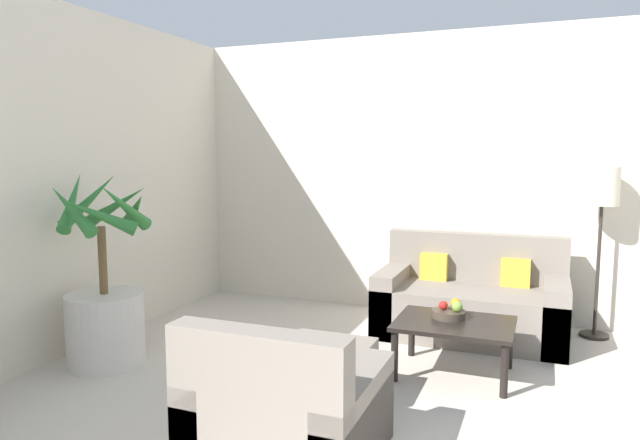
{
  "coord_description": "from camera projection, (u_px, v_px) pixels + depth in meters",
  "views": [
    {
      "loc": [
        0.34,
        1.06,
        1.58
      ],
      "look_at": [
        -1.44,
        5.54,
        1.0
      ],
      "focal_mm": 32.0,
      "sensor_mm": 36.0,
      "label": 1
    }
  ],
  "objects": [
    {
      "name": "coffee_table",
      "position": [
        454.0,
        329.0,
        4.02
      ],
      "size": [
        0.81,
        0.63,
        0.39
      ],
      "color": "black",
      "rests_on": "ground_plane"
    },
    {
      "name": "ottoman",
      "position": [
        326.0,
        372.0,
        3.62
      ],
      "size": [
        0.56,
        0.48,
        0.37
      ],
      "color": "gray",
      "rests_on": "ground_plane"
    },
    {
      "name": "apple_green",
      "position": [
        457.0,
        307.0,
        4.06
      ],
      "size": [
        0.08,
        0.08,
        0.08
      ],
      "color": "olive",
      "rests_on": "fruit_bowl"
    },
    {
      "name": "sofa_loveseat",
      "position": [
        471.0,
        303.0,
        4.91
      ],
      "size": [
        1.56,
        0.83,
        0.85
      ],
      "color": "gray",
      "rests_on": "ground_plane"
    },
    {
      "name": "wall_back",
      "position": [
        506.0,
        177.0,
        5.25
      ],
      "size": [
        7.75,
        0.06,
        2.7
      ],
      "color": "beige",
      "rests_on": "ground_plane"
    },
    {
      "name": "orange_fruit",
      "position": [
        456.0,
        303.0,
        4.15
      ],
      "size": [
        0.08,
        0.08,
        0.08
      ],
      "color": "orange",
      "rests_on": "fruit_bowl"
    },
    {
      "name": "armchair",
      "position": [
        287.0,
        415.0,
        2.89
      ],
      "size": [
        0.87,
        0.85,
        0.79
      ],
      "color": "gray",
      "rests_on": "ground_plane"
    },
    {
      "name": "floor_lamp",
      "position": [
        602.0,
        198.0,
        4.75
      ],
      "size": [
        0.27,
        0.27,
        1.46
      ],
      "color": "#2D2823",
      "rests_on": "ground_plane"
    },
    {
      "name": "fruit_bowl",
      "position": [
        449.0,
        314.0,
        4.11
      ],
      "size": [
        0.24,
        0.24,
        0.06
      ],
      "color": "#42382D",
      "rests_on": "coffee_table"
    },
    {
      "name": "potted_palm",
      "position": [
        105.0,
        307.0,
        4.22
      ],
      "size": [
        0.72,
        0.79,
        1.45
      ],
      "color": "beige",
      "rests_on": "ground_plane"
    },
    {
      "name": "apple_red",
      "position": [
        443.0,
        305.0,
        4.11
      ],
      "size": [
        0.07,
        0.07,
        0.07
      ],
      "color": "red",
      "rests_on": "fruit_bowl"
    }
  ]
}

